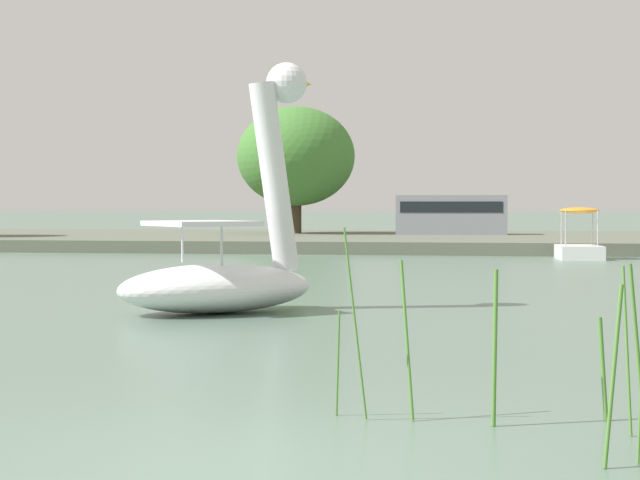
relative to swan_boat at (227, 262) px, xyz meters
The scene contains 7 objects.
ground_plane 10.94m from the swan_boat, 76.28° to the right, with size 590.32×590.32×0.00m, color #567060.
shore_bank_far 30.54m from the swan_boat, 85.14° to the left, with size 110.09×18.96×0.45m, color #5B6051.
swan_boat is the anchor object (origin of this frame).
pedal_boat_orange 20.35m from the swan_boat, 70.67° to the left, with size 1.50×2.42×1.66m.
tree_broadleaf_right 32.86m from the swan_boat, 98.85° to the left, with size 7.28×7.38×5.75m.
parked_van 31.92m from the swan_boat, 86.40° to the left, with size 4.87×2.02×1.71m.
reed_clump_foreground 10.22m from the swan_boat, 62.65° to the right, with size 2.35×1.76×1.56m.
Camera 1 is at (1.93, -7.05, 1.74)m, focal length 63.02 mm.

